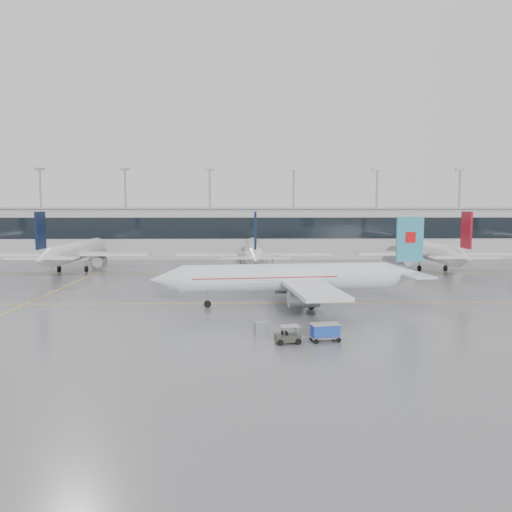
{
  "coord_description": "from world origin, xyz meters",
  "views": [
    {
      "loc": [
        -1.53,
        -63.68,
        12.4
      ],
      "look_at": [
        0.0,
        12.0,
        5.0
      ],
      "focal_mm": 35.0,
      "sensor_mm": 36.0,
      "label": 1
    }
  ],
  "objects_px": {
    "air_canada_jet": "(297,278)",
    "baggage_cart": "(325,331)",
    "baggage_tug": "(288,337)",
    "gse_unit": "(261,328)"
  },
  "relations": [
    {
      "from": "air_canada_jet",
      "to": "baggage_cart",
      "type": "bearing_deg",
      "value": 86.08
    },
    {
      "from": "gse_unit",
      "to": "baggage_cart",
      "type": "bearing_deg",
      "value": -32.26
    },
    {
      "from": "baggage_tug",
      "to": "gse_unit",
      "type": "xyz_separation_m",
      "value": [
        -2.31,
        3.14,
        0.07
      ]
    },
    {
      "from": "air_canada_jet",
      "to": "gse_unit",
      "type": "xyz_separation_m",
      "value": [
        -4.97,
        -14.73,
        -2.89
      ]
    },
    {
      "from": "baggage_tug",
      "to": "baggage_cart",
      "type": "distance_m",
      "value": 3.62
    },
    {
      "from": "baggage_cart",
      "to": "gse_unit",
      "type": "bearing_deg",
      "value": 146.52
    },
    {
      "from": "air_canada_jet",
      "to": "baggage_cart",
      "type": "xyz_separation_m",
      "value": [
        0.87,
        -17.21,
        -2.56
      ]
    },
    {
      "from": "air_canada_jet",
      "to": "baggage_tug",
      "type": "distance_m",
      "value": 18.3
    },
    {
      "from": "baggage_cart",
      "to": "air_canada_jet",
      "type": "bearing_deg",
      "value": 82.42
    },
    {
      "from": "baggage_tug",
      "to": "baggage_cart",
      "type": "xyz_separation_m",
      "value": [
        3.54,
        0.66,
        0.4
      ]
    }
  ]
}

